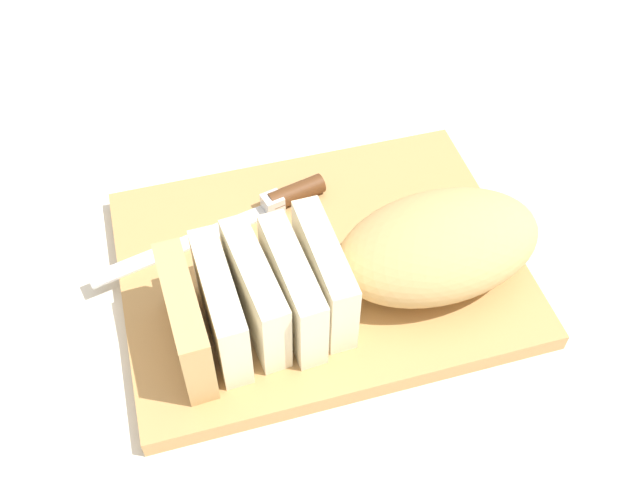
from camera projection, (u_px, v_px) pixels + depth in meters
The scene contains 7 objects.
ground_plane at pixel (320, 272), 0.73m from camera, with size 3.00×3.00×0.00m, color silver.
cutting_board at pixel (320, 266), 0.72m from camera, with size 0.39×0.30×0.02m, color tan.
bread_loaf at pixel (371, 264), 0.66m from camera, with size 0.36×0.14×0.08m.
bread_knife at pixel (268, 206), 0.75m from camera, with size 0.26×0.07×0.02m.
crumb_near_knife at pixel (314, 281), 0.70m from camera, with size 0.01×0.01×0.01m, color #A8753D.
crumb_near_loaf at pixel (244, 274), 0.70m from camera, with size 0.01×0.01×0.01m, color #A8753D.
crumb_stray_left at pixel (243, 247), 0.72m from camera, with size 0.00×0.00×0.00m, color #A8753D.
Camera 1 is at (0.13, 0.43, 0.58)m, focal length 40.70 mm.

